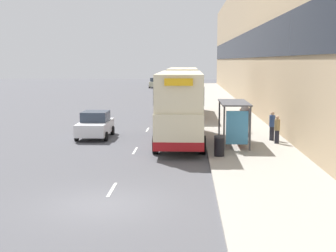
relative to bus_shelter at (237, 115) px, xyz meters
name	(u,v)px	position (x,y,z in m)	size (l,w,h in m)	color
ground_plane	(103,204)	(-5.77, -11.05, -1.88)	(220.00, 220.00, 0.00)	#515156
pavement	(219,103)	(0.73, 27.45, -1.81)	(5.00, 93.00, 0.14)	#A39E93
terrace_facade	(255,40)	(4.72, 27.45, 5.44)	(3.10, 93.00, 14.63)	tan
lane_mark_0	(112,190)	(-5.77, -9.17, -1.87)	(0.12, 2.00, 0.01)	silver
lane_mark_1	(135,151)	(-5.77, -1.21, -1.87)	(0.12, 2.00, 0.01)	silver
lane_mark_2	(147,130)	(-5.77, 6.75, -1.87)	(0.12, 2.00, 0.01)	silver
lane_mark_3	(155,117)	(-5.77, 14.71, -1.87)	(0.12, 2.00, 0.01)	silver
lane_mark_4	(160,108)	(-5.77, 22.68, -1.87)	(0.12, 2.00, 0.01)	silver
bus_shelter	(237,115)	(0.00, 0.00, 0.00)	(1.60, 4.20, 2.48)	#4C4C51
double_decker_bus_near	(180,106)	(-3.30, 1.12, 0.41)	(2.85, 10.06, 4.30)	beige
double_decker_bus_ahead	(183,91)	(-3.33, 15.25, 0.41)	(2.85, 10.98, 4.30)	beige
car_0	(95,125)	(-8.86, 3.11, -1.03)	(2.05, 4.12, 1.71)	silver
car_1	(155,83)	(-9.00, 59.56, -0.99)	(2.03, 4.29, 1.81)	#B7B799
car_2	(182,85)	(-3.92, 51.13, -0.99)	(1.91, 3.97, 1.80)	navy
car_3	(182,93)	(-3.56, 32.67, -1.04)	(2.05, 4.48, 1.69)	navy
pedestrian_at_shelter	(272,126)	(2.31, 1.78, -0.83)	(0.35, 0.35, 1.77)	#23232D
pedestrian_1	(277,129)	(2.42, 0.70, -0.90)	(0.32, 0.32, 1.64)	#23232D
pedestrian_2	(241,120)	(0.81, 5.32, -0.91)	(0.32, 0.32, 1.62)	#23232D
litter_bin	(219,146)	(-1.22, -3.15, -1.21)	(0.55, 0.55, 1.05)	black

